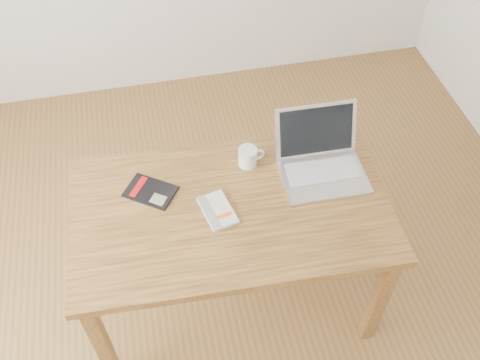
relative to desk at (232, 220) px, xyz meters
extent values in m
plane|color=brown|center=(-0.12, -0.16, -0.66)|extent=(4.00, 4.00, 0.00)
cube|color=brown|center=(0.00, 0.00, 0.07)|extent=(1.39, 0.84, 0.04)
cube|color=brown|center=(-0.64, -0.30, -0.31)|extent=(0.06, 0.06, 0.71)
cube|color=brown|center=(0.61, -0.36, -0.31)|extent=(0.06, 0.06, 0.71)
cube|color=brown|center=(-0.61, 0.36, -0.31)|extent=(0.06, 0.06, 0.71)
cube|color=brown|center=(0.64, 0.30, -0.31)|extent=(0.06, 0.06, 0.71)
cube|color=beige|center=(-0.06, -0.01, 0.10)|extent=(0.16, 0.21, 0.01)
cube|color=white|center=(-0.06, -0.01, 0.10)|extent=(0.15, 0.21, 0.02)
cube|color=gray|center=(-0.10, -0.02, 0.11)|extent=(0.08, 0.19, 0.00)
cube|color=#E0570F|center=(-0.04, -0.05, 0.11)|extent=(0.07, 0.03, 0.00)
cube|color=black|center=(-0.33, 0.16, 0.09)|extent=(0.25, 0.23, 0.01)
cube|color=#AB0C0C|center=(-0.37, 0.19, 0.10)|extent=(0.09, 0.11, 0.00)
cube|color=gray|center=(-0.30, 0.10, 0.10)|extent=(0.08, 0.08, 0.00)
cube|color=silver|center=(0.43, 0.07, 0.10)|extent=(0.38, 0.27, 0.02)
cube|color=#BCBCC0|center=(0.44, 0.10, 0.11)|extent=(0.32, 0.14, 0.00)
cube|color=#BCBCC1|center=(0.43, 0.00, 0.11)|extent=(0.11, 0.06, 0.00)
cube|color=silver|center=(0.44, 0.25, 0.22)|extent=(0.37, 0.10, 0.23)
cube|color=black|center=(0.44, 0.24, 0.22)|extent=(0.34, 0.09, 0.20)
cylinder|color=white|center=(0.12, 0.23, 0.14)|extent=(0.09, 0.09, 0.09)
cylinder|color=black|center=(0.12, 0.23, 0.18)|extent=(0.07, 0.07, 0.01)
torus|color=white|center=(0.17, 0.23, 0.14)|extent=(0.06, 0.02, 0.06)
camera|label=1|loc=(-0.26, -1.36, 1.89)|focal=40.00mm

